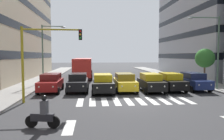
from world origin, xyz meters
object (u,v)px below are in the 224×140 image
(car_0, at_px, (193,81))
(car_6, at_px, (51,83))
(bus_behind_traffic, at_px, (83,66))
(car_2, at_px, (151,82))
(street_lamp_left, at_px, (213,44))
(traffic_light_gantry, at_px, (40,52))
(street_tree_1, at_px, (205,58))
(car_3, at_px, (125,82))
(car_4, at_px, (103,83))
(motorcycle_with_rider, at_px, (43,115))
(car_1, at_px, (171,82))
(car_5, at_px, (78,82))
(street_lamp_right, at_px, (46,47))

(car_0, relative_size, car_6, 1.00)
(bus_behind_traffic, bearing_deg, car_6, 78.43)
(car_2, bearing_deg, street_lamp_left, -179.76)
(traffic_light_gantry, bearing_deg, car_6, -88.09)
(street_tree_1, bearing_deg, car_3, 22.63)
(car_4, bearing_deg, car_0, -174.73)
(car_3, distance_m, motorcycle_with_rider, 11.43)
(motorcycle_with_rider, height_order, street_tree_1, street_tree_1)
(car_6, height_order, traffic_light_gantry, traffic_light_gantry)
(motorcycle_with_rider, relative_size, street_tree_1, 0.41)
(motorcycle_with_rider, relative_size, traffic_light_gantry, 0.31)
(street_lamp_left, bearing_deg, car_6, -2.42)
(street_lamp_left, bearing_deg, car_2, 0.24)
(car_6, relative_size, traffic_light_gantry, 0.81)
(car_1, bearing_deg, car_6, -1.77)
(car_3, relative_size, street_tree_1, 1.08)
(bus_behind_traffic, bearing_deg, car_1, 125.21)
(car_0, bearing_deg, car_1, 5.09)
(car_2, xyz_separation_m, car_5, (6.93, -0.70, 0.00))
(car_3, xyz_separation_m, motorcycle_with_rider, (5.44, 10.05, -0.24))
(motorcycle_with_rider, bearing_deg, car_5, -95.37)
(car_5, bearing_deg, car_6, 0.26)
(car_5, relative_size, bus_behind_traffic, 0.42)
(street_lamp_left, bearing_deg, car_4, 1.72)
(street_lamp_right, bearing_deg, car_4, 132.17)
(car_5, bearing_deg, bus_behind_traffic, -90.00)
(car_1, relative_size, street_tree_1, 1.08)
(street_lamp_right, distance_m, street_tree_1, 19.19)
(car_2, bearing_deg, car_3, -8.29)
(car_1, xyz_separation_m, street_lamp_left, (-4.06, 0.30, 3.64))
(car_4, bearing_deg, car_3, -163.00)
(car_1, xyz_separation_m, street_lamp_right, (13.18, -6.53, 3.54))
(street_tree_1, bearing_deg, car_6, 12.96)
(car_1, bearing_deg, car_2, 9.00)
(car_1, bearing_deg, street_lamp_right, -26.36)
(car_5, bearing_deg, street_lamp_right, -55.95)
(car_3, xyz_separation_m, car_4, (2.15, 0.66, 0.00))
(car_0, height_order, traffic_light_gantry, traffic_light_gantry)
(car_0, distance_m, street_lamp_right, 17.20)
(car_3, bearing_deg, street_lamp_right, -36.99)
(street_lamp_left, xyz_separation_m, street_tree_1, (-1.78, -4.67, -1.41))
(traffic_light_gantry, bearing_deg, car_1, -159.22)
(car_4, bearing_deg, car_5, -23.22)
(car_0, distance_m, motorcycle_with_rider, 16.10)
(car_1, height_order, street_tree_1, street_tree_1)
(car_3, distance_m, bus_behind_traffic, 13.54)
(car_4, relative_size, street_lamp_left, 0.63)
(car_6, distance_m, street_lamp_right, 7.29)
(motorcycle_with_rider, bearing_deg, car_0, -140.52)
(car_0, relative_size, motorcycle_with_rider, 2.64)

